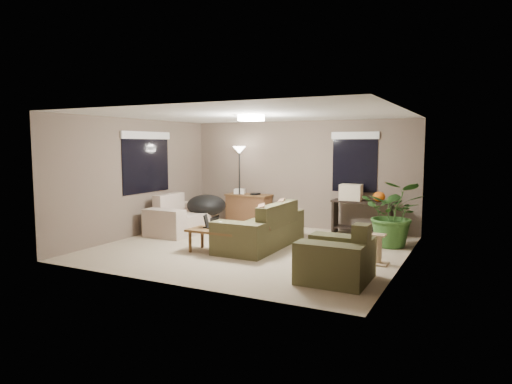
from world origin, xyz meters
The scene contains 20 objects.
room_shell centered at (0.00, 0.00, 1.25)m, with size 5.50×5.50×5.50m.
main_sofa centered at (0.12, 0.24, 0.29)m, with size 0.95×2.20×0.85m.
throw_pillows centered at (0.38, 0.24, 0.65)m, with size 0.40×1.40×0.47m.
loveseat centered at (-2.11, 0.65, 0.30)m, with size 0.90×1.60×0.85m.
armchair centered at (2.04, -1.28, 0.30)m, with size 0.95×1.00×0.85m.
coffee_table centered at (-0.43, -0.59, 0.36)m, with size 1.00×0.55×0.42m.
laptop centered at (-0.60, -0.49, 0.48)m, with size 0.42×0.32×0.24m.
plastic_bag centered at (-0.23, -0.74, 0.51)m, with size 0.26×0.24×0.18m, color white.
desk centered at (-1.21, 2.22, 0.38)m, with size 1.10×0.50×0.75m.
desk_papers centered at (-1.37, 2.21, 0.80)m, with size 0.69×0.29×0.12m.
console_table centered at (1.57, 2.16, 0.44)m, with size 1.30×0.40×0.75m.
pumpkin centered at (1.92, 2.16, 0.86)m, with size 0.26×0.26×0.21m, color orange.
cardboard_box centered at (1.32, 2.16, 0.92)m, with size 0.46×0.34×0.34m, color beige.
papasan_chair centered at (-1.85, 1.31, 0.47)m, with size 1.11×1.11×0.80m.
floor_lamp centered at (-1.39, 2.07, 1.60)m, with size 0.32×0.32×1.91m.
ceiling_fixture centered at (0.00, 0.00, 2.44)m, with size 0.50×0.50×0.10m, color white.
houseplant centered at (2.38, 1.33, 0.50)m, with size 1.15×1.28×1.00m, color #2D5923.
cat_scratching_post centered at (2.39, -0.10, 0.21)m, with size 0.32×0.32×0.50m.
window_left centered at (-2.73, 0.30, 1.78)m, with size 0.05×1.56×1.33m.
window_back centered at (1.30, 2.48, 1.79)m, with size 1.06×0.05×1.33m.
Camera 1 is at (3.89, -7.53, 1.96)m, focal length 32.00 mm.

